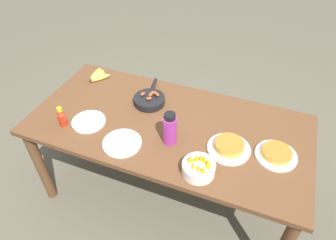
{
  "coord_description": "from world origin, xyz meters",
  "views": [
    {
      "loc": [
        0.53,
        -1.34,
        2.05
      ],
      "look_at": [
        0.0,
        0.0,
        0.77
      ],
      "focal_mm": 32.0,
      "sensor_mm": 36.0,
      "label": 1
    }
  ],
  "objects_px": {
    "fruit_bowl_mango": "(199,167)",
    "hot_sauce_bottle": "(62,117)",
    "empty_plate_far_left": "(122,143)",
    "empty_plate_near_front": "(89,122)",
    "water_bottle": "(170,129)",
    "skillet": "(150,100)",
    "frittata_plate_center": "(229,147)",
    "banana_bunch": "(97,76)",
    "frittata_plate_side": "(276,154)"
  },
  "relations": [
    {
      "from": "skillet",
      "to": "fruit_bowl_mango",
      "type": "relative_size",
      "value": 1.92
    },
    {
      "from": "empty_plate_far_left",
      "to": "water_bottle",
      "type": "xyz_separation_m",
      "value": [
        0.26,
        0.13,
        0.09
      ]
    },
    {
      "from": "hot_sauce_bottle",
      "to": "empty_plate_far_left",
      "type": "bearing_deg",
      "value": -2.21
    },
    {
      "from": "skillet",
      "to": "water_bottle",
      "type": "height_order",
      "value": "water_bottle"
    },
    {
      "from": "skillet",
      "to": "frittata_plate_side",
      "type": "bearing_deg",
      "value": -114.85
    },
    {
      "from": "frittata_plate_center",
      "to": "frittata_plate_side",
      "type": "bearing_deg",
      "value": 10.37
    },
    {
      "from": "empty_plate_near_front",
      "to": "water_bottle",
      "type": "bearing_deg",
      "value": 3.92
    },
    {
      "from": "frittata_plate_center",
      "to": "water_bottle",
      "type": "bearing_deg",
      "value": -170.15
    },
    {
      "from": "fruit_bowl_mango",
      "to": "water_bottle",
      "type": "relative_size",
      "value": 0.84
    },
    {
      "from": "skillet",
      "to": "banana_bunch",
      "type": "bearing_deg",
      "value": 62.48
    },
    {
      "from": "skillet",
      "to": "fruit_bowl_mango",
      "type": "xyz_separation_m",
      "value": [
        0.5,
        -0.47,
        0.02
      ]
    },
    {
      "from": "skillet",
      "to": "empty_plate_far_left",
      "type": "distance_m",
      "value": 0.43
    },
    {
      "from": "frittata_plate_side",
      "to": "water_bottle",
      "type": "relative_size",
      "value": 1.11
    },
    {
      "from": "frittata_plate_side",
      "to": "hot_sauce_bottle",
      "type": "xyz_separation_m",
      "value": [
        -1.31,
        -0.22,
        0.04
      ]
    },
    {
      "from": "frittata_plate_center",
      "to": "frittata_plate_side",
      "type": "relative_size",
      "value": 1.06
    },
    {
      "from": "frittata_plate_side",
      "to": "empty_plate_near_front",
      "type": "bearing_deg",
      "value": -172.82
    },
    {
      "from": "frittata_plate_center",
      "to": "frittata_plate_side",
      "type": "distance_m",
      "value": 0.27
    },
    {
      "from": "empty_plate_far_left",
      "to": "fruit_bowl_mango",
      "type": "bearing_deg",
      "value": -4.46
    },
    {
      "from": "frittata_plate_side",
      "to": "water_bottle",
      "type": "distance_m",
      "value": 0.63
    },
    {
      "from": "fruit_bowl_mango",
      "to": "skillet",
      "type": "bearing_deg",
      "value": 137.14
    },
    {
      "from": "fruit_bowl_mango",
      "to": "empty_plate_near_front",
      "type": "bearing_deg",
      "value": 170.62
    },
    {
      "from": "water_bottle",
      "to": "empty_plate_near_front",
      "type": "bearing_deg",
      "value": -176.08
    },
    {
      "from": "water_bottle",
      "to": "skillet",
      "type": "bearing_deg",
      "value": 132.01
    },
    {
      "from": "frittata_plate_side",
      "to": "hot_sauce_bottle",
      "type": "relative_size",
      "value": 1.73
    },
    {
      "from": "frittata_plate_center",
      "to": "water_bottle",
      "type": "relative_size",
      "value": 1.18
    },
    {
      "from": "skillet",
      "to": "hot_sauce_bottle",
      "type": "distance_m",
      "value": 0.59
    },
    {
      "from": "fruit_bowl_mango",
      "to": "hot_sauce_bottle",
      "type": "distance_m",
      "value": 0.93
    },
    {
      "from": "empty_plate_near_front",
      "to": "empty_plate_far_left",
      "type": "relative_size",
      "value": 0.92
    },
    {
      "from": "fruit_bowl_mango",
      "to": "hot_sauce_bottle",
      "type": "relative_size",
      "value": 1.31
    },
    {
      "from": "empty_plate_near_front",
      "to": "water_bottle",
      "type": "relative_size",
      "value": 1.01
    },
    {
      "from": "fruit_bowl_mango",
      "to": "water_bottle",
      "type": "height_order",
      "value": "water_bottle"
    },
    {
      "from": "skillet",
      "to": "frittata_plate_side",
      "type": "xyz_separation_m",
      "value": [
        0.89,
        -0.19,
        -0.01
      ]
    },
    {
      "from": "empty_plate_near_front",
      "to": "empty_plate_far_left",
      "type": "height_order",
      "value": "same"
    },
    {
      "from": "frittata_plate_side",
      "to": "empty_plate_far_left",
      "type": "relative_size",
      "value": 1.02
    },
    {
      "from": "frittata_plate_center",
      "to": "skillet",
      "type": "bearing_deg",
      "value": 159.03
    },
    {
      "from": "banana_bunch",
      "to": "empty_plate_near_front",
      "type": "bearing_deg",
      "value": -64.68
    },
    {
      "from": "frittata_plate_side",
      "to": "banana_bunch",
      "type": "bearing_deg",
      "value": 166.99
    },
    {
      "from": "skillet",
      "to": "frittata_plate_center",
      "type": "xyz_separation_m",
      "value": [
        0.62,
        -0.24,
        -0.0
      ]
    },
    {
      "from": "water_bottle",
      "to": "frittata_plate_side",
      "type": "bearing_deg",
      "value": 10.08
    },
    {
      "from": "banana_bunch",
      "to": "fruit_bowl_mango",
      "type": "distance_m",
      "value": 1.17
    },
    {
      "from": "banana_bunch",
      "to": "frittata_plate_center",
      "type": "bearing_deg",
      "value": -18.21
    },
    {
      "from": "frittata_plate_center",
      "to": "water_bottle",
      "type": "distance_m",
      "value": 0.36
    },
    {
      "from": "skillet",
      "to": "frittata_plate_side",
      "type": "distance_m",
      "value": 0.91
    },
    {
      "from": "frittata_plate_side",
      "to": "empty_plate_far_left",
      "type": "bearing_deg",
      "value": -164.73
    },
    {
      "from": "skillet",
      "to": "empty_plate_near_front",
      "type": "bearing_deg",
      "value": 126.97
    },
    {
      "from": "water_bottle",
      "to": "frittata_plate_center",
      "type": "bearing_deg",
      "value": 9.85
    },
    {
      "from": "banana_bunch",
      "to": "fruit_bowl_mango",
      "type": "relative_size",
      "value": 1.09
    },
    {
      "from": "fruit_bowl_mango",
      "to": "empty_plate_far_left",
      "type": "bearing_deg",
      "value": 175.54
    },
    {
      "from": "skillet",
      "to": "empty_plate_far_left",
      "type": "bearing_deg",
      "value": 168.51
    },
    {
      "from": "skillet",
      "to": "frittata_plate_center",
      "type": "height_order",
      "value": "skillet"
    }
  ]
}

